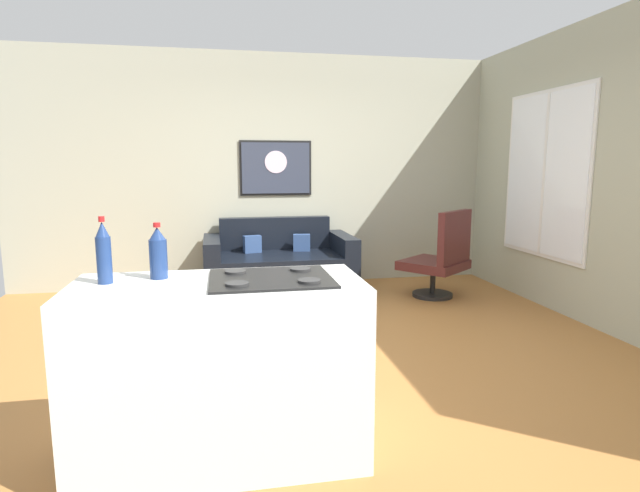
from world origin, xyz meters
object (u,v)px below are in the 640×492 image
soda_bottle_2 (158,253)px  wall_painting (276,168)px  soda_bottle (104,253)px  coffee_table (285,283)px  couch (279,267)px  armchair (441,258)px

soda_bottle_2 → wall_painting: size_ratio=0.32×
soda_bottle → coffee_table: bearing=62.4°
couch → armchair: (1.74, -0.60, 0.16)m
armchair → soda_bottle: bearing=-137.6°
soda_bottle_2 → wall_painting: 3.82m
coffee_table → wall_painting: (0.09, 1.58, 1.07)m
coffee_table → soda_bottle_2: (-0.89, -2.09, 0.68)m
coffee_table → soda_bottle: soda_bottle is taller
wall_painting → couch: bearing=-93.4°
soda_bottle → wall_painting: bearing=71.9°
armchair → soda_bottle_2: 3.80m
couch → coffee_table: 1.12m
couch → armchair: 1.85m
armchair → soda_bottle_2: (-2.70, -2.61, 0.59)m
armchair → coffee_table: bearing=-163.9°
couch → wall_painting: wall_painting is taller
soda_bottle_2 → armchair: bearing=44.1°
couch → wall_painting: bearing=86.6°
armchair → soda_bottle_2: soda_bottle_2 is taller
couch → soda_bottle: size_ratio=5.28×
soda_bottle → wall_painting: 3.95m
soda_bottle_2 → wall_painting: (0.98, 3.67, 0.39)m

